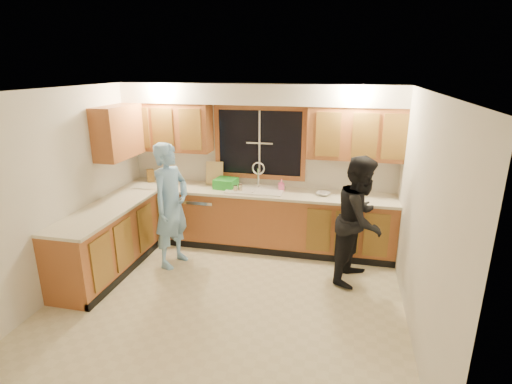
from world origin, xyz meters
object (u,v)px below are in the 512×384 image
Objects in this scene: stove at (81,260)px; man at (171,206)px; soap_bottle at (281,185)px; bowl at (323,194)px; dish_crate at (226,183)px; sink at (256,194)px; knife_block at (150,176)px; woman at (360,220)px; dishwasher at (204,217)px.

man is at bearing 51.41° from stove.
soap_bottle reaches higher than bowl.
sink is at bearing -2.52° from dish_crate.
sink is at bearing -36.49° from knife_block.
bowl is at bearing 55.87° from woman.
man is 2.20m from bowl.
soap_bottle is at bearing 2.53° from dish_crate.
bowl is (2.82, -0.12, -0.08)m from knife_block.
woman is at bearing 18.36° from stove.
dishwasher is 0.69m from dish_crate.
dishwasher is 2.56× the size of dish_crate.
man is at bearing -147.27° from soap_bottle.
man is 5.52× the size of dish_crate.
dish_crate is (-2.02, 0.74, 0.15)m from woman.
dishwasher is 0.49× the size of woman.
knife_block is (-1.79, 0.10, 0.16)m from sink.
dish_crate is at bearing 5.52° from dishwasher.
woman is (2.56, 0.13, -0.04)m from man.
stove is 2.33m from dish_crate.
bowl is (1.88, -0.01, 0.53)m from dishwasher.
bowl is at bearing -53.37° from man.
stove is at bearing -117.69° from dishwasher.
soap_bottle is (2.18, -0.04, -0.01)m from knife_block.
stove reaches higher than dishwasher.
sink is at bearing 84.29° from woman.
man reaches higher than bowl.
woman is 9.24× the size of soap_bottle.
dish_crate is (0.37, 0.04, 0.58)m from dishwasher.
woman reaches higher than bowl.
soap_bottle is at bearing 40.74° from stove.
dishwasher is 4.17× the size of bowl.
woman is at bearing -33.80° from soap_bottle.
man is at bearing -140.33° from sink.
stove is 4.43× the size of knife_block.
man is 1.02m from dish_crate.
woman is (2.39, -0.70, 0.43)m from dishwasher.
bowl is at bearing -7.26° from soap_bottle.
stove is at bearing -139.26° from soap_bottle.
stove is at bearing -125.57° from dish_crate.
sink is 1.70m from woman.
sink is 1.05× the size of dishwasher.
soap_bottle is at bearing 8.73° from sink.
dish_crate reaches higher than dishwasher.
man is at bearing 112.00° from woman.
dish_crate is at bearing 54.43° from stove.
woman reaches higher than dish_crate.
woman is at bearing -16.30° from dishwasher.
stove is at bearing -134.61° from sink.
stove is 2.81× the size of dish_crate.
dishwasher is 1.95m from bowl.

